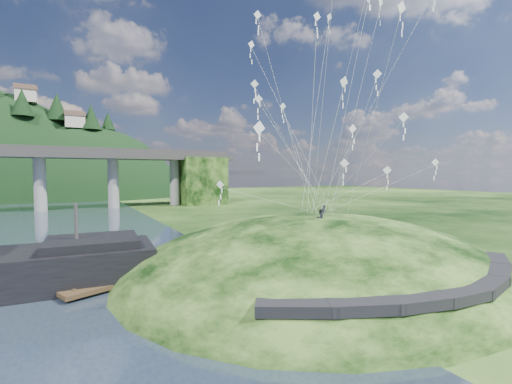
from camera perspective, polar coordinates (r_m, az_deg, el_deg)
ground at (r=26.15m, az=-1.28°, el=-16.42°), size 320.00×320.00×0.00m
grass_hill at (r=32.43m, az=10.02°, el=-15.33°), size 36.00×32.00×13.00m
footpath at (r=23.45m, az=28.04°, el=-13.77°), size 22.29×5.84×0.83m
wooden_dock at (r=30.39m, az=-17.89°, el=-12.94°), size 13.03×6.53×0.94m
kite_flyers at (r=31.09m, az=10.90°, el=-2.51°), size 3.63×3.51×1.60m
kite_swarm at (r=32.70m, az=13.11°, el=19.92°), size 19.93×16.89×20.03m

